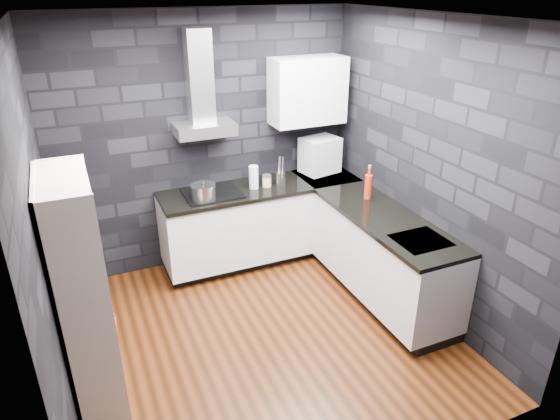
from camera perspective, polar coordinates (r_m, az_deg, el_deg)
ground at (r=4.66m, az=-1.77°, el=-14.15°), size 3.20×3.20×0.00m
ceiling at (r=3.63m, az=-2.36°, el=21.15°), size 3.20×3.20×0.00m
wall_back at (r=5.40m, az=-8.51°, el=7.57°), size 3.20×0.05×2.70m
wall_front at (r=2.70m, az=11.18°, el=-11.58°), size 3.20×0.05×2.70m
wall_left at (r=3.73m, az=-25.87°, el=-2.93°), size 0.05×3.20×2.70m
wall_right at (r=4.75m, az=16.54°, el=4.34°), size 0.05×3.20×2.70m
toekick_back at (r=5.82m, az=-2.18°, el=-4.86°), size 2.18×0.50×0.10m
toekick_right at (r=5.24m, az=11.67°, el=-9.10°), size 0.50×1.78×0.10m
counter_back_cab at (r=5.58m, az=-2.10°, el=-1.21°), size 2.20×0.60×0.76m
counter_right_cab at (r=5.00m, az=11.72°, el=-5.12°), size 0.60×1.80×0.76m
counter_back_top at (r=5.41m, az=-2.13°, el=2.55°), size 2.20×0.62×0.04m
counter_right_top at (r=4.81m, az=12.03°, el=-1.01°), size 0.62×1.80×0.04m
counter_corner_top at (r=5.74m, az=5.29°, el=3.80°), size 0.62×0.62×0.04m
hood_body at (r=5.15m, az=-8.60°, el=9.14°), size 0.60×0.34×0.12m
hood_chimney at (r=5.11m, az=-9.19°, el=14.84°), size 0.24×0.20×0.90m
upper_cabinet at (r=5.48m, az=3.17°, el=13.44°), size 0.80×0.35×0.70m
cooktop at (r=5.25m, az=-7.76°, el=1.91°), size 0.58×0.50×0.01m
sink_rim at (r=4.46m, az=15.80°, el=-3.38°), size 0.44×0.40×0.01m
pot at (r=5.08m, az=-8.74°, el=1.99°), size 0.25×0.25×0.14m
glass_vase at (r=5.31m, az=-3.03°, el=3.77°), size 0.12×0.12×0.25m
storage_jar at (r=5.37m, az=-1.52°, el=3.29°), size 0.12×0.12×0.12m
utensil_crock at (r=5.42m, az=0.04°, el=3.62°), size 0.14×0.14×0.14m
appliance_garage at (r=5.69m, az=4.58°, el=6.28°), size 0.45×0.38×0.40m
red_bottle at (r=5.13m, az=10.05°, el=2.63°), size 0.10×0.10×0.25m
bookshelf at (r=3.86m, az=-21.59°, el=-8.93°), size 0.43×0.83×1.80m
fruit_bowl at (r=3.80m, az=-21.63°, el=-8.86°), size 0.26×0.26×0.06m
book_red at (r=4.17m, az=-20.89°, el=-11.55°), size 0.18×0.04×0.25m
book_second at (r=4.21m, az=-21.30°, el=-10.83°), size 0.17×0.08×0.24m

